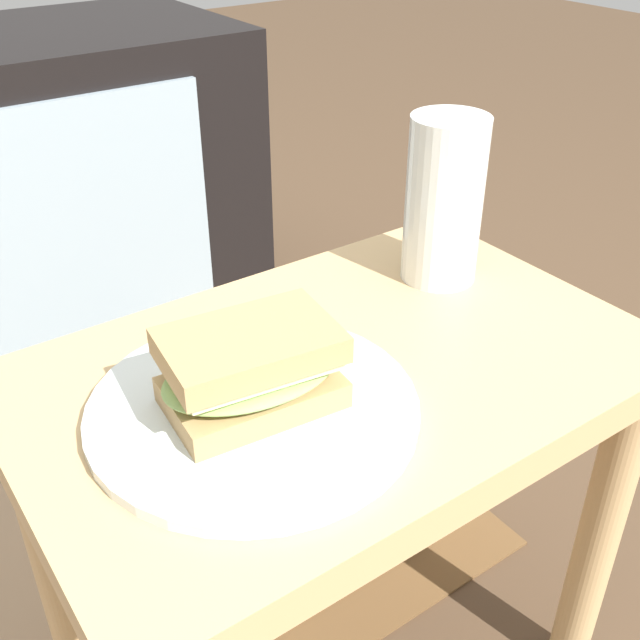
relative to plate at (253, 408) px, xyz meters
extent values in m
cube|color=tan|center=(0.10, 0.02, -0.02)|extent=(0.56, 0.36, 0.04)
cylinder|color=tan|center=(0.34, -0.13, -0.25)|extent=(0.04, 0.04, 0.43)
cylinder|color=tan|center=(-0.15, 0.16, -0.25)|extent=(0.04, 0.04, 0.43)
cylinder|color=tan|center=(0.34, 0.16, -0.25)|extent=(0.04, 0.04, 0.43)
cube|color=#8C9EA8|center=(0.12, 0.74, -0.16)|extent=(0.43, 0.01, 0.44)
cube|color=brown|center=(-0.13, 0.46, -0.46)|extent=(1.15, 0.87, 0.01)
cube|color=#937556|center=(-0.13, 0.46, -0.46)|extent=(0.94, 0.71, 0.00)
cylinder|color=silver|center=(0.00, 0.00, 0.00)|extent=(0.26, 0.26, 0.01)
cube|color=tan|center=(0.00, 0.00, 0.02)|extent=(0.14, 0.10, 0.02)
ellipsoid|color=#8CB260|center=(0.00, 0.00, 0.03)|extent=(0.15, 0.11, 0.02)
cube|color=beige|center=(0.00, 0.00, 0.05)|extent=(0.13, 0.09, 0.01)
cube|color=tan|center=(0.00, 0.00, 0.06)|extent=(0.14, 0.10, 0.02)
cylinder|color=silver|center=(0.28, 0.09, 0.08)|extent=(0.08, 0.08, 0.17)
cylinder|color=#C67219|center=(0.28, 0.09, 0.06)|extent=(0.07, 0.07, 0.13)
cylinder|color=white|center=(0.28, 0.09, 0.14)|extent=(0.07, 0.07, 0.01)
camera|label=1|loc=(-0.23, -0.42, 0.38)|focal=42.92mm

